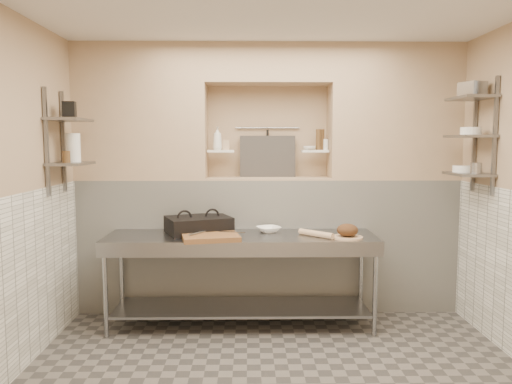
{
  "coord_description": "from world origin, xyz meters",
  "views": [
    {
      "loc": [
        -0.21,
        -3.55,
        1.8
      ],
      "look_at": [
        -0.14,
        0.9,
        1.35
      ],
      "focal_mm": 35.0,
      "sensor_mm": 36.0,
      "label": 1
    }
  ],
  "objects_px": {
    "bread_loaf": "(347,230)",
    "cutting_board": "(211,237)",
    "prep_table": "(241,262)",
    "rolling_pin": "(316,234)",
    "bowl_alcove": "(309,148)",
    "mixing_bowl": "(269,229)",
    "jug_left": "(73,148)",
    "bottle_soap": "(217,138)",
    "panini_press": "(199,225)"
  },
  "relations": [
    {
      "from": "bread_loaf",
      "to": "cutting_board",
      "type": "bearing_deg",
      "value": -177.32
    },
    {
      "from": "prep_table",
      "to": "rolling_pin",
      "type": "xyz_separation_m",
      "value": [
        0.71,
        -0.08,
        0.29
      ]
    },
    {
      "from": "prep_table",
      "to": "bowl_alcove",
      "type": "bearing_deg",
      "value": 36.61
    },
    {
      "from": "rolling_pin",
      "to": "bread_loaf",
      "type": "xyz_separation_m",
      "value": [
        0.29,
        -0.07,
        0.05
      ]
    },
    {
      "from": "prep_table",
      "to": "mixing_bowl",
      "type": "relative_size",
      "value": 11.23
    },
    {
      "from": "prep_table",
      "to": "jug_left",
      "type": "height_order",
      "value": "jug_left"
    },
    {
      "from": "prep_table",
      "to": "cutting_board",
      "type": "relative_size",
      "value": 5.06
    },
    {
      "from": "cutting_board",
      "to": "bottle_soap",
      "type": "xyz_separation_m",
      "value": [
        0.02,
        0.74,
        0.91
      ]
    },
    {
      "from": "panini_press",
      "to": "cutting_board",
      "type": "height_order",
      "value": "panini_press"
    },
    {
      "from": "cutting_board",
      "to": "bread_loaf",
      "type": "bearing_deg",
      "value": 2.68
    },
    {
      "from": "rolling_pin",
      "to": "bottle_soap",
      "type": "xyz_separation_m",
      "value": [
        -0.97,
        0.62,
        0.91
      ]
    },
    {
      "from": "jug_left",
      "to": "mixing_bowl",
      "type": "bearing_deg",
      "value": 7.16
    },
    {
      "from": "mixing_bowl",
      "to": "jug_left",
      "type": "distance_m",
      "value": 2.02
    },
    {
      "from": "panini_press",
      "to": "rolling_pin",
      "type": "bearing_deg",
      "value": -32.29
    },
    {
      "from": "prep_table",
      "to": "mixing_bowl",
      "type": "bearing_deg",
      "value": 31.71
    },
    {
      "from": "jug_left",
      "to": "rolling_pin",
      "type": "bearing_deg",
      "value": -0.47
    },
    {
      "from": "bread_loaf",
      "to": "rolling_pin",
      "type": "bearing_deg",
      "value": 166.41
    },
    {
      "from": "bottle_soap",
      "to": "jug_left",
      "type": "bearing_deg",
      "value": -155.4
    },
    {
      "from": "bowl_alcove",
      "to": "jug_left",
      "type": "height_order",
      "value": "jug_left"
    },
    {
      "from": "bowl_alcove",
      "to": "jug_left",
      "type": "bearing_deg",
      "value": -165.39
    },
    {
      "from": "panini_press",
      "to": "jug_left",
      "type": "relative_size",
      "value": 2.71
    },
    {
      "from": "cutting_board",
      "to": "bread_loaf",
      "type": "distance_m",
      "value": 1.28
    },
    {
      "from": "mixing_bowl",
      "to": "bread_loaf",
      "type": "distance_m",
      "value": 0.79
    },
    {
      "from": "panini_press",
      "to": "bread_loaf",
      "type": "relative_size",
      "value": 3.61
    },
    {
      "from": "cutting_board",
      "to": "bowl_alcove",
      "type": "height_order",
      "value": "bowl_alcove"
    },
    {
      "from": "prep_table",
      "to": "bowl_alcove",
      "type": "xyz_separation_m",
      "value": [
        0.72,
        0.53,
        1.09
      ]
    },
    {
      "from": "bread_loaf",
      "to": "mixing_bowl",
      "type": "bearing_deg",
      "value": 156.33
    },
    {
      "from": "cutting_board",
      "to": "jug_left",
      "type": "height_order",
      "value": "jug_left"
    },
    {
      "from": "cutting_board",
      "to": "rolling_pin",
      "type": "relative_size",
      "value": 1.34
    },
    {
      "from": "mixing_bowl",
      "to": "prep_table",
      "type": "bearing_deg",
      "value": -148.29
    },
    {
      "from": "rolling_pin",
      "to": "bread_loaf",
      "type": "distance_m",
      "value": 0.3
    },
    {
      "from": "bread_loaf",
      "to": "bottle_soap",
      "type": "xyz_separation_m",
      "value": [
        -1.25,
        0.69,
        0.86
      ]
    },
    {
      "from": "panini_press",
      "to": "cutting_board",
      "type": "xyz_separation_m",
      "value": [
        0.14,
        -0.34,
        -0.06
      ]
    },
    {
      "from": "cutting_board",
      "to": "bread_loaf",
      "type": "height_order",
      "value": "bread_loaf"
    },
    {
      "from": "panini_press",
      "to": "prep_table",
      "type": "bearing_deg",
      "value": -38.79
    },
    {
      "from": "jug_left",
      "to": "panini_press",
      "type": "bearing_deg",
      "value": 9.39
    },
    {
      "from": "panini_press",
      "to": "rolling_pin",
      "type": "relative_size",
      "value": 1.87
    },
    {
      "from": "bottle_soap",
      "to": "bowl_alcove",
      "type": "height_order",
      "value": "bottle_soap"
    },
    {
      "from": "prep_table",
      "to": "bottle_soap",
      "type": "distance_m",
      "value": 1.33
    },
    {
      "from": "cutting_board",
      "to": "bread_loaf",
      "type": "xyz_separation_m",
      "value": [
        1.27,
        0.06,
        0.05
      ]
    },
    {
      "from": "prep_table",
      "to": "panini_press",
      "type": "relative_size",
      "value": 3.62
    },
    {
      "from": "mixing_bowl",
      "to": "bottle_soap",
      "type": "xyz_separation_m",
      "value": [
        -0.53,
        0.37,
        0.91
      ]
    },
    {
      "from": "mixing_bowl",
      "to": "rolling_pin",
      "type": "height_order",
      "value": "rolling_pin"
    },
    {
      "from": "mixing_bowl",
      "to": "bread_loaf",
      "type": "xyz_separation_m",
      "value": [
        0.72,
        -0.32,
        0.05
      ]
    },
    {
      "from": "bread_loaf",
      "to": "bowl_alcove",
      "type": "bearing_deg",
      "value": 112.57
    },
    {
      "from": "bottle_soap",
      "to": "rolling_pin",
      "type": "bearing_deg",
      "value": -32.5
    },
    {
      "from": "mixing_bowl",
      "to": "bowl_alcove",
      "type": "relative_size",
      "value": 1.74
    },
    {
      "from": "panini_press",
      "to": "bowl_alcove",
      "type": "bearing_deg",
      "value": -2.36
    },
    {
      "from": "panini_press",
      "to": "bread_loaf",
      "type": "height_order",
      "value": "panini_press"
    },
    {
      "from": "bowl_alcove",
      "to": "rolling_pin",
      "type": "bearing_deg",
      "value": -90.22
    }
  ]
}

